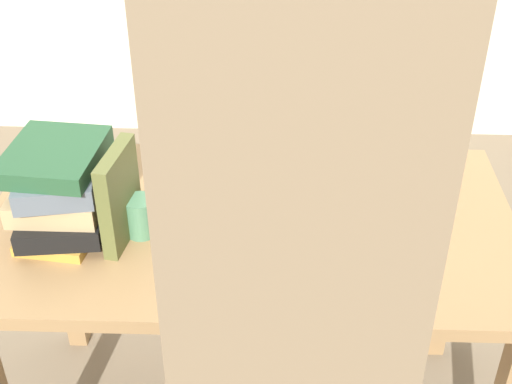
% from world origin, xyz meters
% --- Properties ---
extents(reading_desk, '(1.32, 0.72, 0.76)m').
position_xyz_m(reading_desk, '(0.00, 0.00, 0.65)').
color(reading_desk, '#937047').
rests_on(reading_desk, ground_plane).
extents(open_book, '(0.54, 0.44, 0.07)m').
position_xyz_m(open_book, '(0.02, 0.02, 0.78)').
color(open_book, black).
rests_on(open_book, reading_desk).
extents(book_stack_tall, '(0.23, 0.29, 0.23)m').
position_xyz_m(book_stack_tall, '(-0.45, -0.04, 0.88)').
color(book_stack_tall, '#BC8933').
rests_on(book_stack_tall, reading_desk).
extents(book_standing_upright, '(0.06, 0.18, 0.24)m').
position_xyz_m(book_standing_upright, '(-0.30, -0.08, 0.88)').
color(book_standing_upright, brown).
rests_on(book_standing_upright, reading_desk).
extents(reading_lamp, '(0.15, 0.15, 0.48)m').
position_xyz_m(reading_lamp, '(0.38, 0.19, 1.13)').
color(reading_lamp, tan).
rests_on(reading_lamp, reading_desk).
extents(coffee_mug, '(0.07, 0.10, 0.10)m').
position_xyz_m(coffee_mug, '(-0.26, -0.06, 0.81)').
color(coffee_mug, '#4C7F5B').
rests_on(coffee_mug, reading_desk).
extents(pencil, '(0.02, 0.15, 0.01)m').
position_xyz_m(pencil, '(0.01, -0.22, 0.77)').
color(pencil, gold).
rests_on(pencil, reading_desk).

